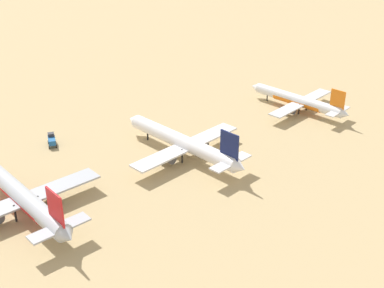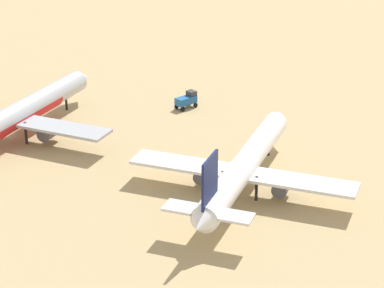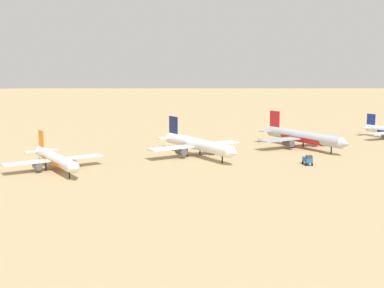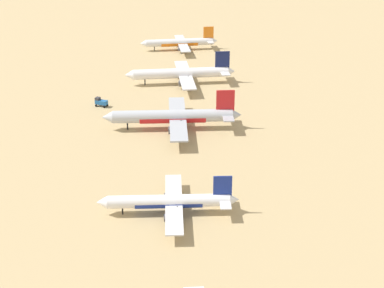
% 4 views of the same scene
% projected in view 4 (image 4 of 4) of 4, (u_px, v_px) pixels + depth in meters
% --- Properties ---
extents(ground_plane, '(1800.00, 1800.00, 0.00)m').
position_uv_depth(ground_plane, '(177.00, 132.00, 223.69)').
color(ground_plane, tan).
extents(parked_jet_0, '(43.65, 35.36, 12.62)m').
position_uv_depth(parked_jet_0, '(180.00, 42.00, 324.33)').
color(parked_jet_0, silver).
rests_on(parked_jet_0, ground).
extents(parked_jet_1, '(52.22, 42.36, 15.07)m').
position_uv_depth(parked_jet_1, '(182.00, 73.00, 272.04)').
color(parked_jet_1, white).
rests_on(parked_jet_1, ground).
extents(parked_jet_2, '(54.19, 44.13, 15.62)m').
position_uv_depth(parked_jet_2, '(174.00, 116.00, 223.94)').
color(parked_jet_2, '#B2B7C1').
rests_on(parked_jet_2, ground).
extents(parked_jet_3, '(41.75, 34.02, 12.04)m').
position_uv_depth(parked_jet_3, '(170.00, 201.00, 168.71)').
color(parked_jet_3, white).
rests_on(parked_jet_3, ground).
extents(service_truck, '(5.70, 4.82, 3.90)m').
position_uv_depth(service_truck, '(101.00, 102.00, 246.76)').
color(service_truck, '#1E5999').
rests_on(service_truck, ground).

